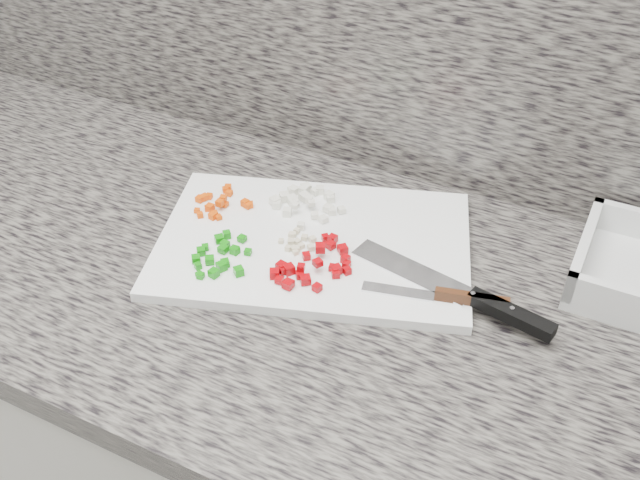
# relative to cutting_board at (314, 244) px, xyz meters

# --- Properties ---
(cabinet) EXTENTS (3.92, 0.62, 0.86)m
(cabinet) POSITION_rel_cutting_board_xyz_m (-0.02, -0.06, -0.48)
(cabinet) COLOR silver
(cabinet) RESTS_ON ground
(countertop) EXTENTS (3.96, 0.64, 0.04)m
(countertop) POSITION_rel_cutting_board_xyz_m (-0.02, -0.06, -0.03)
(countertop) COLOR #615D56
(countertop) RESTS_ON cabinet
(cutting_board) EXTENTS (0.50, 0.41, 0.01)m
(cutting_board) POSITION_rel_cutting_board_xyz_m (0.00, 0.00, 0.00)
(cutting_board) COLOR white
(cutting_board) RESTS_ON countertop
(carrot_pile) EXTENTS (0.09, 0.09, 0.02)m
(carrot_pile) POSITION_rel_cutting_board_xyz_m (-0.16, 0.01, 0.01)
(carrot_pile) COLOR #DC4704
(carrot_pile) RESTS_ON cutting_board
(onion_pile) EXTENTS (0.11, 0.11, 0.02)m
(onion_pile) POSITION_rel_cutting_board_xyz_m (-0.05, 0.07, 0.01)
(onion_pile) COLOR silver
(onion_pile) RESTS_ON cutting_board
(green_pepper_pile) EXTENTS (0.08, 0.10, 0.01)m
(green_pepper_pile) POSITION_rel_cutting_board_xyz_m (-0.09, -0.09, 0.01)
(green_pepper_pile) COLOR #0F810B
(green_pepper_pile) RESTS_ON cutting_board
(red_pepper_pile) EXTENTS (0.10, 0.13, 0.02)m
(red_pepper_pile) POSITION_rel_cutting_board_xyz_m (0.03, -0.06, 0.01)
(red_pepper_pile) COLOR #A10208
(red_pepper_pile) RESTS_ON cutting_board
(garlic_pile) EXTENTS (0.06, 0.05, 0.01)m
(garlic_pile) POSITION_rel_cutting_board_xyz_m (-0.01, -0.02, 0.01)
(garlic_pile) COLOR beige
(garlic_pile) RESTS_ON cutting_board
(chef_knife) EXTENTS (0.28, 0.09, 0.02)m
(chef_knife) POSITION_rel_cutting_board_xyz_m (0.24, -0.02, 0.01)
(chef_knife) COLOR silver
(chef_knife) RESTS_ON cutting_board
(paring_knife) EXTENTS (0.18, 0.06, 0.02)m
(paring_knife) POSITION_rel_cutting_board_xyz_m (0.21, -0.03, 0.01)
(paring_knife) COLOR silver
(paring_knife) RESTS_ON cutting_board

